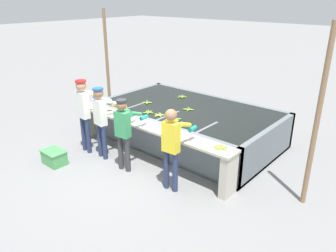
{
  "coord_description": "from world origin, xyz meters",
  "views": [
    {
      "loc": [
        4.73,
        -4.51,
        3.54
      ],
      "look_at": [
        0.0,
        0.97,
        0.63
      ],
      "focal_mm": 35.0,
      "sensor_mm": 36.0,
      "label": 1
    }
  ],
  "objects_px": {
    "banana_bunch_floating_0": "(148,112)",
    "crate": "(54,157)",
    "banana_bunch_floating_3": "(188,109)",
    "support_post_left": "(107,65)",
    "banana_bunch_floating_4": "(159,115)",
    "support_post_right": "(317,121)",
    "knife_0": "(113,111)",
    "worker_0": "(84,109)",
    "worker_3": "(172,143)",
    "banana_bunch_floating_2": "(182,97)",
    "banana_bunch_ledge_0": "(221,147)",
    "worker_2": "(124,128)",
    "banana_bunch_floating_1": "(176,119)",
    "worker_1": "(101,116)",
    "banana_bunch_floating_5": "(147,102)"
  },
  "relations": [
    {
      "from": "banana_bunch_floating_3",
      "to": "knife_0",
      "type": "bearing_deg",
      "value": -136.94
    },
    {
      "from": "banana_bunch_floating_0",
      "to": "banana_bunch_floating_1",
      "type": "distance_m",
      "value": 0.8
    },
    {
      "from": "banana_bunch_floating_1",
      "to": "knife_0",
      "type": "xyz_separation_m",
      "value": [
        -1.56,
        -0.53,
        -0.01
      ]
    },
    {
      "from": "worker_0",
      "to": "support_post_right",
      "type": "bearing_deg",
      "value": 15.1
    },
    {
      "from": "banana_bunch_floating_1",
      "to": "worker_3",
      "type": "bearing_deg",
      "value": -53.25
    },
    {
      "from": "banana_bunch_ledge_0",
      "to": "banana_bunch_floating_3",
      "type": "bearing_deg",
      "value": 143.09
    },
    {
      "from": "worker_1",
      "to": "banana_bunch_floating_5",
      "type": "distance_m",
      "value": 1.62
    },
    {
      "from": "support_post_right",
      "to": "banana_bunch_floating_4",
      "type": "bearing_deg",
      "value": -177.94
    },
    {
      "from": "banana_bunch_floating_3",
      "to": "banana_bunch_ledge_0",
      "type": "distance_m",
      "value": 2.22
    },
    {
      "from": "worker_2",
      "to": "banana_bunch_ledge_0",
      "type": "xyz_separation_m",
      "value": [
        1.97,
        0.61,
        -0.04
      ]
    },
    {
      "from": "banana_bunch_floating_1",
      "to": "support_post_left",
      "type": "relative_size",
      "value": 0.09
    },
    {
      "from": "banana_bunch_floating_4",
      "to": "banana_bunch_floating_5",
      "type": "distance_m",
      "value": 1.03
    },
    {
      "from": "worker_2",
      "to": "banana_bunch_floating_3",
      "type": "distance_m",
      "value": 1.95
    },
    {
      "from": "banana_bunch_floating_1",
      "to": "banana_bunch_floating_4",
      "type": "height_order",
      "value": "same"
    },
    {
      "from": "worker_2",
      "to": "worker_3",
      "type": "bearing_deg",
      "value": 2.86
    },
    {
      "from": "banana_bunch_floating_2",
      "to": "banana_bunch_ledge_0",
      "type": "bearing_deg",
      "value": -38.95
    },
    {
      "from": "worker_1",
      "to": "banana_bunch_floating_2",
      "type": "xyz_separation_m",
      "value": [
        0.23,
        2.61,
        -0.1
      ]
    },
    {
      "from": "knife_0",
      "to": "support_post_left",
      "type": "height_order",
      "value": "support_post_left"
    },
    {
      "from": "worker_1",
      "to": "banana_bunch_floating_1",
      "type": "bearing_deg",
      "value": 43.23
    },
    {
      "from": "worker_1",
      "to": "support_post_left",
      "type": "xyz_separation_m",
      "value": [
        -2.05,
        1.9,
        0.58
      ]
    },
    {
      "from": "banana_bunch_floating_3",
      "to": "support_post_left",
      "type": "height_order",
      "value": "support_post_left"
    },
    {
      "from": "worker_0",
      "to": "worker_3",
      "type": "height_order",
      "value": "worker_0"
    },
    {
      "from": "support_post_left",
      "to": "knife_0",
      "type": "bearing_deg",
      "value": -37.16
    },
    {
      "from": "knife_0",
      "to": "support_post_right",
      "type": "bearing_deg",
      "value": 7.78
    },
    {
      "from": "banana_bunch_floating_3",
      "to": "worker_1",
      "type": "bearing_deg",
      "value": -118.35
    },
    {
      "from": "banana_bunch_floating_2",
      "to": "support_post_right",
      "type": "bearing_deg",
      "value": -19.27
    },
    {
      "from": "banana_bunch_floating_5",
      "to": "support_post_right",
      "type": "xyz_separation_m",
      "value": [
        4.33,
        -0.38,
        0.69
      ]
    },
    {
      "from": "banana_bunch_ledge_0",
      "to": "crate",
      "type": "height_order",
      "value": "banana_bunch_ledge_0"
    },
    {
      "from": "worker_0",
      "to": "support_post_right",
      "type": "xyz_separation_m",
      "value": [
        4.74,
        1.28,
        0.52
      ]
    },
    {
      "from": "worker_3",
      "to": "knife_0",
      "type": "relative_size",
      "value": 5.82
    },
    {
      "from": "worker_2",
      "to": "worker_3",
      "type": "xyz_separation_m",
      "value": [
        1.26,
        0.06,
        0.03
      ]
    },
    {
      "from": "support_post_right",
      "to": "banana_bunch_floating_3",
      "type": "bearing_deg",
      "value": 168.45
    },
    {
      "from": "crate",
      "to": "support_post_right",
      "type": "xyz_separation_m",
      "value": [
        4.76,
        2.18,
        1.44
      ]
    },
    {
      "from": "crate",
      "to": "support_post_right",
      "type": "height_order",
      "value": "support_post_right"
    },
    {
      "from": "banana_bunch_floating_4",
      "to": "worker_0",
      "type": "bearing_deg",
      "value": -138.35
    },
    {
      "from": "banana_bunch_floating_1",
      "to": "knife_0",
      "type": "distance_m",
      "value": 1.65
    },
    {
      "from": "banana_bunch_floating_4",
      "to": "support_post_right",
      "type": "xyz_separation_m",
      "value": [
        3.44,
        0.12,
        0.69
      ]
    },
    {
      "from": "worker_2",
      "to": "worker_3",
      "type": "distance_m",
      "value": 1.26
    },
    {
      "from": "worker_0",
      "to": "banana_bunch_floating_3",
      "type": "xyz_separation_m",
      "value": [
        1.56,
        1.93,
        -0.17
      ]
    },
    {
      "from": "banana_bunch_floating_2",
      "to": "support_post_right",
      "type": "distance_m",
      "value": 4.25
    },
    {
      "from": "worker_1",
      "to": "banana_bunch_floating_3",
      "type": "relative_size",
      "value": 6.31
    },
    {
      "from": "worker_3",
      "to": "banana_bunch_ledge_0",
      "type": "xyz_separation_m",
      "value": [
        0.72,
        0.55,
        -0.07
      ]
    },
    {
      "from": "worker_0",
      "to": "banana_bunch_floating_1",
      "type": "bearing_deg",
      "value": 34.0
    },
    {
      "from": "worker_2",
      "to": "banana_bunch_floating_2",
      "type": "relative_size",
      "value": 5.77
    },
    {
      "from": "banana_bunch_floating_2",
      "to": "worker_0",
      "type": "bearing_deg",
      "value": -106.32
    },
    {
      "from": "banana_bunch_floating_0",
      "to": "banana_bunch_floating_4",
      "type": "bearing_deg",
      "value": 4.82
    },
    {
      "from": "banana_bunch_floating_5",
      "to": "support_post_right",
      "type": "bearing_deg",
      "value": -5.06
    },
    {
      "from": "banana_bunch_floating_0",
      "to": "crate",
      "type": "xyz_separation_m",
      "value": [
        -0.99,
        -2.03,
        -0.75
      ]
    },
    {
      "from": "banana_bunch_floating_1",
      "to": "banana_bunch_floating_0",
      "type": "bearing_deg",
      "value": -175.34
    },
    {
      "from": "banana_bunch_floating_2",
      "to": "support_post_left",
      "type": "relative_size",
      "value": 0.09
    }
  ]
}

